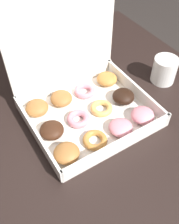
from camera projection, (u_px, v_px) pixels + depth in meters
ground_plane at (91, 215)px, 1.37m from camera, size 8.00×8.00×0.00m
dining_table at (92, 140)px, 0.88m from camera, size 0.94×1.03×0.77m
donut_box at (83, 96)px, 0.77m from camera, size 0.35×0.31×0.36m
coffee_mug at (164, 70)px, 0.88m from camera, size 0.08×0.08×0.09m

